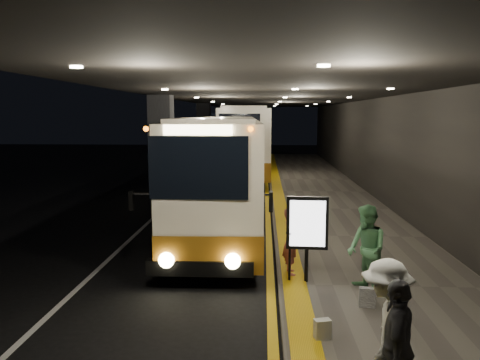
{
  "coord_description": "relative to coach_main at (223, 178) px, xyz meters",
  "views": [
    {
      "loc": [
        2.18,
        -12.69,
        3.71
      ],
      "look_at": [
        1.45,
        1.63,
        1.7
      ],
      "focal_mm": 35.0,
      "sensor_mm": 36.0,
      "label": 1
    }
  ],
  "objects": [
    {
      "name": "canopy",
      "position": [
        1.64,
        2.77,
        2.91
      ],
      "size": [
        9.0,
        50.0,
        0.4
      ],
      "primitive_type": "cube",
      "color": "black",
      "rests_on": "support_columns"
    },
    {
      "name": "info_sign",
      "position": [
        2.25,
        -5.21,
        -0.29
      ],
      "size": [
        0.88,
        0.17,
        1.85
      ],
      "rotation": [
        0.0,
        0.0,
        -0.06
      ],
      "color": "black",
      "rests_on": "sidewalk"
    },
    {
      "name": "terminal_wall",
      "position": [
        6.14,
        2.77,
        1.31
      ],
      "size": [
        0.1,
        50.0,
        6.0
      ],
      "primitive_type": "cube",
      "color": "black",
      "rests_on": "ground"
    },
    {
      "name": "tactile_strip",
      "position": [
        1.99,
        2.77,
        -1.53
      ],
      "size": [
        0.5,
        50.0,
        0.01
      ],
      "primitive_type": "cube",
      "color": "gold",
      "rests_on": "sidewalk"
    },
    {
      "name": "bag_plain",
      "position": [
        2.28,
        -7.8,
        -1.38
      ],
      "size": [
        0.29,
        0.22,
        0.32
      ],
      "primitive_type": "cube",
      "rotation": [
        0.0,
        0.0,
        0.28
      ],
      "color": "#B3B3A8",
      "rests_on": "sidewalk"
    },
    {
      "name": "passenger_waiting_green",
      "position": [
        3.39,
        -5.76,
        -0.65
      ],
      "size": [
        0.75,
        0.98,
        1.78
      ],
      "primitive_type": "imported",
      "rotation": [
        0.0,
        0.0,
        -1.3
      ],
      "color": "#488352",
      "rests_on": "sidewalk"
    },
    {
      "name": "bag_polka",
      "position": [
        3.27,
        -6.49,
        -1.35
      ],
      "size": [
        0.32,
        0.18,
        0.37
      ],
      "primitive_type": "cube",
      "rotation": [
        0.0,
        0.0,
        -0.18
      ],
      "color": "black",
      "rests_on": "sidewalk"
    },
    {
      "name": "ground",
      "position": [
        -0.86,
        -2.23,
        -1.69
      ],
      "size": [
        90.0,
        90.0,
        0.0
      ],
      "primitive_type": "plane",
      "color": "black"
    },
    {
      "name": "passenger_boarding",
      "position": [
        1.94,
        -4.73,
        -0.78
      ],
      "size": [
        0.43,
        0.59,
        1.51
      ],
      "primitive_type": "imported",
      "rotation": [
        0.0,
        0.0,
        1.69
      ],
      "color": "#B05852",
      "rests_on": "sidewalk"
    },
    {
      "name": "kerb_stripe_yellow",
      "position": [
        1.49,
        2.77,
        -1.68
      ],
      "size": [
        0.18,
        50.0,
        0.01
      ],
      "primitive_type": "cube",
      "color": "gold",
      "rests_on": "ground"
    },
    {
      "name": "support_columns",
      "position": [
        -2.36,
        1.77,
        0.51
      ],
      "size": [
        0.8,
        24.8,
        4.4
      ],
      "color": "black",
      "rests_on": "ground"
    },
    {
      "name": "coach_main",
      "position": [
        0.0,
        0.0,
        0.0
      ],
      "size": [
        2.69,
        11.35,
        3.52
      ],
      "rotation": [
        0.0,
        0.0,
        0.03
      ],
      "color": "#EFE3C8",
      "rests_on": "ground"
    },
    {
      "name": "passenger_waiting_grey",
      "position": [
        2.91,
        -9.62,
        -0.7
      ],
      "size": [
        0.78,
        1.08,
        1.66
      ],
      "primitive_type": "imported",
      "rotation": [
        0.0,
        0.0,
        -1.89
      ],
      "color": "#525257",
      "rests_on": "sidewalk"
    },
    {
      "name": "stanchion_post",
      "position": [
        1.89,
        -5.16,
        -1.01
      ],
      "size": [
        0.05,
        0.05,
        1.06
      ],
      "primitive_type": "cylinder",
      "color": "black",
      "rests_on": "sidewalk"
    },
    {
      "name": "lane_line_white",
      "position": [
        -2.66,
        2.77,
        -1.68
      ],
      "size": [
        0.12,
        50.0,
        0.01
      ],
      "primitive_type": "cube",
      "color": "silver",
      "rests_on": "ground"
    },
    {
      "name": "sidewalk",
      "position": [
        3.89,
        2.77,
        -1.61
      ],
      "size": [
        4.5,
        50.0,
        0.15
      ],
      "primitive_type": "cube",
      "color": "#514C44",
      "rests_on": "ground"
    },
    {
      "name": "passenger_waiting_white",
      "position": [
        2.89,
        -9.18,
        -0.66
      ],
      "size": [
        0.87,
        1.24,
        1.76
      ],
      "primitive_type": "imported",
      "rotation": [
        0.0,
        0.0,
        -1.91
      ],
      "color": "silver",
      "rests_on": "sidewalk"
    },
    {
      "name": "coach_second",
      "position": [
        -0.02,
        13.88,
        0.25
      ],
      "size": [
        3.43,
        12.94,
        4.02
      ],
      "rotation": [
        0.0,
        0.0,
        0.06
      ],
      "color": "#EFE3C8",
      "rests_on": "ground"
    }
  ]
}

